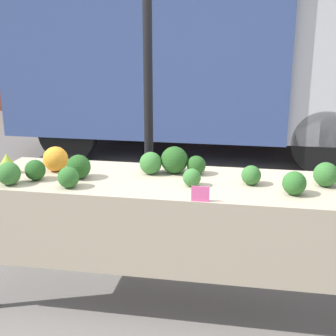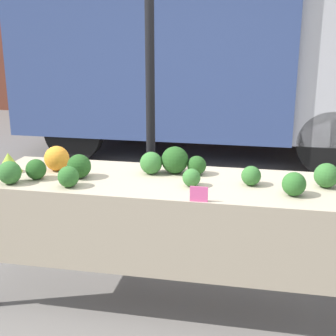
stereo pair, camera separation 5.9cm
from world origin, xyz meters
The scene contains 19 objects.
ground_plane centered at (0.00, 0.00, 0.00)m, with size 40.00×40.00×0.00m, color slate.
building_facade centered at (0.00, 7.31, 2.31)m, with size 16.00×0.60×4.62m.
tent_pole centered at (-0.28, 0.70, 1.27)m, with size 0.07×0.07×2.54m.
parked_truck centered at (-0.51, 4.15, 1.53)m, with size 4.95×2.21×2.87m.
market_table centered at (0.00, -0.07, 0.75)m, with size 2.36×0.72×0.85m.
orange_cauliflower centered at (-0.78, 0.07, 0.94)m, with size 0.17×0.17×0.17m.
romanesco_head centered at (-1.07, -0.04, 0.92)m, with size 0.17×0.17×0.14m.
broccoli_head_0 centered at (-0.56, -0.25, 0.92)m, with size 0.13×0.13×0.13m.
broccoli_head_1 centered at (0.76, -0.14, 0.92)m, with size 0.14×0.14×0.14m.
broccoli_head_2 centered at (0.16, 0.15, 0.92)m, with size 0.13×0.13×0.13m.
broccoli_head_3 centered at (-0.94, -0.26, 0.93)m, with size 0.14×0.14×0.14m.
broccoli_head_4 centered at (-0.14, 0.11, 0.93)m, with size 0.15×0.15×0.15m.
broccoli_head_5 centered at (0.16, -0.09, 0.91)m, with size 0.11×0.11×0.11m.
broccoli_head_6 centered at (0.01, 0.16, 0.94)m, with size 0.18×0.18×0.18m.
broccoli_head_7 centered at (0.96, 0.05, 0.93)m, with size 0.15×0.15×0.15m.
broccoli_head_8 centered at (-0.83, -0.14, 0.92)m, with size 0.13×0.13×0.13m.
broccoli_head_9 centered at (0.52, 0.00, 0.91)m, with size 0.12×0.12×0.12m.
broccoli_head_10 centered at (-0.57, -0.06, 0.93)m, with size 0.15×0.15×0.15m.
price_sign centered at (0.24, -0.35, 0.90)m, with size 0.10×0.01×0.09m.
Camera 2 is at (0.55, -2.77, 1.77)m, focal length 50.00 mm.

